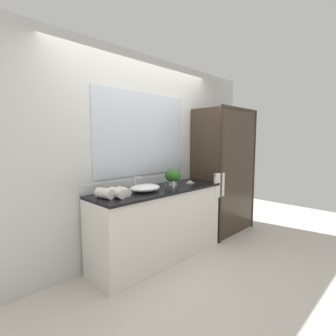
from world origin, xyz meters
The scene contains 13 objects.
ground_plane centered at (0.00, 0.00, 0.00)m, with size 8.00×8.00×0.00m, color beige.
wall_back_with_mirror centered at (0.00, 0.34, 1.31)m, with size 4.40×0.06×2.60m.
vanity_cabinet centered at (0.00, 0.01, 0.45)m, with size 1.80×0.58×0.90m.
shower_enclosure centered at (1.27, -0.19, 1.02)m, with size 1.20×0.59×2.00m.
sink_basin centered at (-0.23, 0.00, 0.94)m, with size 0.39×0.30×0.09m, color white.
faucet centered at (-0.23, 0.19, 0.95)m, with size 0.17×0.13×0.16m.
potted_plant centered at (0.27, 0.03, 1.03)m, with size 0.21×0.21×0.23m.
soap_dish centered at (0.59, 0.00, 0.91)m, with size 0.10×0.07×0.04m.
amenity_bottle_lotion centered at (0.17, -0.08, 0.94)m, with size 0.03×0.03×0.09m.
amenity_bottle_shampoo centered at (0.11, 0.00, 0.94)m, with size 0.03×0.03×0.08m.
rolled_towel_near_edge centered at (-0.76, 0.02, 0.95)m, with size 0.11×0.11×0.20m, color silver.
rolled_towel_middle centered at (-0.65, -0.04, 0.95)m, with size 0.10×0.10×0.22m, color silver.
rolled_towel_far_edge centered at (-0.54, 0.00, 0.95)m, with size 0.09×0.09×0.21m, color silver.
Camera 1 is at (-2.12, -2.27, 1.50)m, focal length 27.06 mm.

